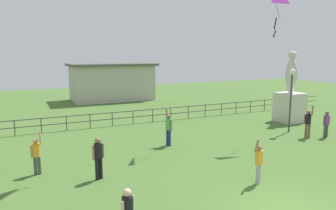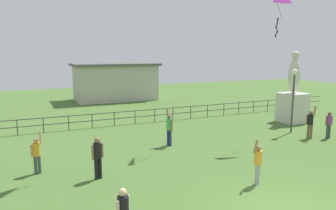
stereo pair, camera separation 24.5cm
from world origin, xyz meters
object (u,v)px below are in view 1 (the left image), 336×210
object	(u,v)px
person_2	(308,122)
lamppost	(292,86)
statue_monument	(290,99)
person_1	(98,155)
person_4	(36,153)
person_5	(259,161)
person_0	(326,122)
person_3	(169,127)

from	to	relation	value
person_2	lamppost	bearing A→B (deg)	85.33
statue_monument	person_1	size ratio (longest dim) A/B	3.00
person_4	person_5	size ratio (longest dim) A/B	0.99
statue_monument	person_0	size ratio (longest dim) A/B	3.26
person_3	person_5	world-z (taller)	person_3
person_2	person_4	distance (m)	14.55
person_2	person_5	distance (m)	8.08
person_1	person_2	bearing A→B (deg)	4.03
person_2	person_3	size ratio (longest dim) A/B	0.96
person_1	person_4	size ratio (longest dim) A/B	0.96
lamppost	person_1	bearing A→B (deg)	-169.25
person_5	person_3	bearing A→B (deg)	98.34
person_3	person_4	bearing A→B (deg)	-168.13
person_5	lamppost	bearing A→B (deg)	36.80
person_1	person_0	bearing A→B (deg)	2.12
person_0	person_5	bearing A→B (deg)	-156.69
person_4	person_5	distance (m)	8.75
person_4	person_0	bearing A→B (deg)	-3.95
person_4	person_2	bearing A→B (deg)	-2.77
person_5	person_1	bearing A→B (deg)	150.40
statue_monument	lamppost	bearing A→B (deg)	-136.09
person_2	person_4	xyz separation A→B (m)	(-14.53, 0.70, -0.09)
person_3	statue_monument	bearing A→B (deg)	9.20
lamppost	person_1	xyz separation A→B (m)	(-12.52, -2.38, -1.94)
lamppost	person_5	bearing A→B (deg)	-143.20
person_1	person_5	distance (m)	6.11
person_4	person_5	xyz separation A→B (m)	(7.45, -4.59, 0.01)
person_1	person_5	bearing A→B (deg)	-29.60
person_0	lamppost	bearing A→B (deg)	116.76
person_1	person_3	size ratio (longest dim) A/B	0.84
statue_monument	person_5	size ratio (longest dim) A/B	2.84
person_3	person_4	size ratio (longest dim) A/B	1.14
person_0	person_3	size ratio (longest dim) A/B	0.77
person_0	person_2	world-z (taller)	person_2
statue_monument	person_2	bearing A→B (deg)	-123.32
person_1	person_2	xyz separation A→B (m)	(12.39, 0.87, 0.00)
lamppost	person_5	world-z (taller)	lamppost
person_1	person_3	world-z (taller)	person_3
person_0	person_2	bearing A→B (deg)	160.73
person_3	person_4	distance (m)	6.72
lamppost	person_0	distance (m)	2.91
lamppost	person_4	world-z (taller)	lamppost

